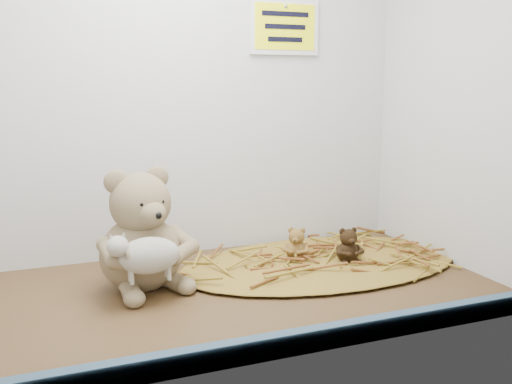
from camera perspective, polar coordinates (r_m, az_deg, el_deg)
name	(u,v)px	position (r cm, az deg, el deg)	size (l,w,h in cm)	color
alcove_shell	(188,65)	(116.56, -6.84, 12.51)	(120.40, 60.20, 90.40)	#3B2A14
front_rail	(257,349)	(89.82, 0.11, -15.39)	(119.28, 2.20, 3.60)	#324D5F
straw_bed	(322,262)	(134.06, 6.58, -6.93)	(68.41, 39.72, 1.32)	brown
main_teddy	(140,229)	(117.69, -11.51, -3.65)	(20.09, 21.20, 24.91)	#907659
toy_lamb	(149,256)	(110.02, -10.65, -6.26)	(15.29, 9.33, 9.88)	#AFAC9D
mini_teddy_tan	(297,242)	(133.09, 4.08, -5.02)	(6.11, 6.45, 7.58)	olive
mini_teddy_brown	(348,243)	(132.65, 9.18, -5.10)	(6.45, 6.81, 8.00)	black
wall_sign	(284,27)	(146.40, 2.85, 16.16)	(16.00, 1.20, 11.00)	#FEFF0D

